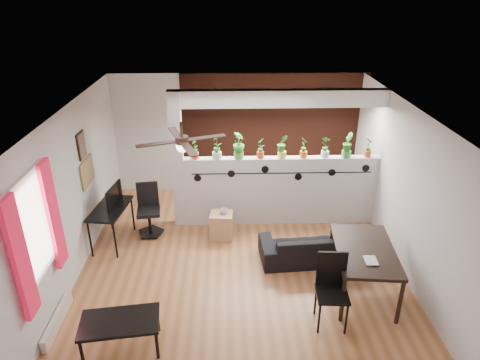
# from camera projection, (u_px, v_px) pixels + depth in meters

# --- Properties ---
(room_shell) EXTENTS (6.30, 7.10, 2.90)m
(room_shell) POSITION_uv_depth(u_px,v_px,m) (241.00, 198.00, 6.47)
(room_shell) COLOR brown
(room_shell) RESTS_ON ground
(partition_wall) EXTENTS (3.60, 0.18, 1.35)m
(partition_wall) POSITION_uv_depth(u_px,v_px,m) (280.00, 191.00, 8.11)
(partition_wall) COLOR #BCBCC1
(partition_wall) RESTS_ON ground
(ceiling_header) EXTENTS (3.60, 0.18, 0.30)m
(ceiling_header) POSITION_uv_depth(u_px,v_px,m) (284.00, 98.00, 7.36)
(ceiling_header) COLOR white
(ceiling_header) RESTS_ON room_shell
(pier_column) EXTENTS (0.22, 0.20, 2.60)m
(pier_column) POSITION_uv_depth(u_px,v_px,m) (177.00, 161.00, 7.80)
(pier_column) COLOR #BCBCC1
(pier_column) RESTS_ON ground
(brick_panel) EXTENTS (3.90, 0.05, 2.60)m
(brick_panel) POSITION_uv_depth(u_px,v_px,m) (274.00, 134.00, 9.18)
(brick_panel) COLOR #9E432E
(brick_panel) RESTS_ON ground
(vine_decal) EXTENTS (3.31, 0.01, 0.30)m
(vine_decal) POSITION_uv_depth(u_px,v_px,m) (282.00, 173.00, 7.85)
(vine_decal) COLOR black
(vine_decal) RESTS_ON partition_wall
(window_assembly) EXTENTS (0.09, 1.30, 1.55)m
(window_assembly) POSITION_uv_depth(u_px,v_px,m) (35.00, 231.00, 5.22)
(window_assembly) COLOR white
(window_assembly) RESTS_ON room_shell
(baseboard_heater) EXTENTS (0.08, 1.00, 0.18)m
(baseboard_heater) POSITION_uv_depth(u_px,v_px,m) (57.00, 320.00, 5.82)
(baseboard_heater) COLOR silver
(baseboard_heater) RESTS_ON ground
(corkboard) EXTENTS (0.03, 0.60, 0.45)m
(corkboard) POSITION_uv_depth(u_px,v_px,m) (87.00, 172.00, 7.24)
(corkboard) COLOR olive
(corkboard) RESTS_ON room_shell
(framed_art) EXTENTS (0.03, 0.34, 0.44)m
(framed_art) POSITION_uv_depth(u_px,v_px,m) (82.00, 145.00, 6.98)
(framed_art) COLOR #8C7259
(framed_art) RESTS_ON room_shell
(ceiling_fan) EXTENTS (1.19, 1.19, 0.43)m
(ceiling_fan) POSITION_uv_depth(u_px,v_px,m) (182.00, 142.00, 5.74)
(ceiling_fan) COLOR black
(ceiling_fan) RESTS_ON room_shell
(potted_plant_0) EXTENTS (0.15, 0.19, 0.39)m
(potted_plant_0) POSITION_uv_depth(u_px,v_px,m) (195.00, 148.00, 7.70)
(potted_plant_0) COLOR #E4451A
(potted_plant_0) RESTS_ON partition_wall
(potted_plant_1) EXTENTS (0.27, 0.30, 0.47)m
(potted_plant_1) POSITION_uv_depth(u_px,v_px,m) (217.00, 146.00, 7.69)
(potted_plant_1) COLOR silver
(potted_plant_1) RESTS_ON partition_wall
(potted_plant_2) EXTENTS (0.26, 0.30, 0.48)m
(potted_plant_2) POSITION_uv_depth(u_px,v_px,m) (239.00, 145.00, 7.70)
(potted_plant_2) COLOR #4C9837
(potted_plant_2) RESTS_ON partition_wall
(potted_plant_3) EXTENTS (0.22, 0.24, 0.38)m
(potted_plant_3) POSITION_uv_depth(u_px,v_px,m) (260.00, 147.00, 7.73)
(potted_plant_3) COLOR red
(potted_plant_3) RESTS_ON partition_wall
(potted_plant_4) EXTENTS (0.26, 0.22, 0.44)m
(potted_plant_4) POSITION_uv_depth(u_px,v_px,m) (282.00, 146.00, 7.73)
(potted_plant_4) COLOR #D2CD4A
(potted_plant_4) RESTS_ON partition_wall
(potted_plant_5) EXTENTS (0.21, 0.23, 0.39)m
(potted_plant_5) POSITION_uv_depth(u_px,v_px,m) (304.00, 147.00, 7.75)
(potted_plant_5) COLOR #C56A17
(potted_plant_5) RESTS_ON partition_wall
(potted_plant_6) EXTENTS (0.25, 0.23, 0.41)m
(potted_plant_6) POSITION_uv_depth(u_px,v_px,m) (326.00, 146.00, 7.76)
(potted_plant_6) COLOR silver
(potted_plant_6) RESTS_ON partition_wall
(potted_plant_7) EXTENTS (0.27, 0.30, 0.47)m
(potted_plant_7) POSITION_uv_depth(u_px,v_px,m) (347.00, 144.00, 7.75)
(potted_plant_7) COLOR #3B8C33
(potted_plant_7) RESTS_ON partition_wall
(potted_plant_8) EXTENTS (0.20, 0.22, 0.36)m
(potted_plant_8) POSITION_uv_depth(u_px,v_px,m) (369.00, 147.00, 7.79)
(potted_plant_8) COLOR #C84220
(potted_plant_8) RESTS_ON partition_wall
(sofa) EXTENTS (1.77, 0.80, 0.51)m
(sofa) POSITION_uv_depth(u_px,v_px,m) (315.00, 246.00, 7.17)
(sofa) COLOR black
(sofa) RESTS_ON ground
(cube_shelf) EXTENTS (0.44, 0.40, 0.49)m
(cube_shelf) POSITION_uv_depth(u_px,v_px,m) (222.00, 225.00, 7.78)
(cube_shelf) COLOR #A57D57
(cube_shelf) RESTS_ON ground
(cup) EXTENTS (0.13, 0.13, 0.10)m
(cup) POSITION_uv_depth(u_px,v_px,m) (224.00, 211.00, 7.66)
(cup) COLOR gray
(cup) RESTS_ON cube_shelf
(computer_desk) EXTENTS (0.64, 1.04, 0.71)m
(computer_desk) POSITION_uv_depth(u_px,v_px,m) (110.00, 211.00, 7.45)
(computer_desk) COLOR black
(computer_desk) RESTS_ON ground
(monitor) EXTENTS (0.35, 0.11, 0.19)m
(monitor) POSITION_uv_depth(u_px,v_px,m) (111.00, 199.00, 7.52)
(monitor) COLOR black
(monitor) RESTS_ON computer_desk
(office_chair) EXTENTS (0.50, 0.50, 0.96)m
(office_chair) POSITION_uv_depth(u_px,v_px,m) (149.00, 213.00, 7.84)
(office_chair) COLOR black
(office_chair) RESTS_ON ground
(dining_table) EXTENTS (0.97, 1.46, 0.76)m
(dining_table) POSITION_uv_depth(u_px,v_px,m) (365.00, 253.00, 6.23)
(dining_table) COLOR black
(dining_table) RESTS_ON ground
(book) EXTENTS (0.18, 0.24, 0.02)m
(book) POSITION_uv_depth(u_px,v_px,m) (365.00, 261.00, 5.92)
(book) COLOR gray
(book) RESTS_ON dining_table
(folding_chair) EXTENTS (0.45, 0.45, 1.05)m
(folding_chair) POSITION_uv_depth(u_px,v_px,m) (332.00, 283.00, 5.72)
(folding_chair) COLOR black
(folding_chair) RESTS_ON ground
(coffee_table) EXTENTS (1.03, 0.66, 0.45)m
(coffee_table) POSITION_uv_depth(u_px,v_px,m) (120.00, 324.00, 5.33)
(coffee_table) COLOR black
(coffee_table) RESTS_ON ground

